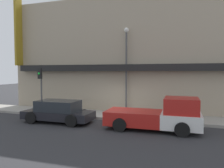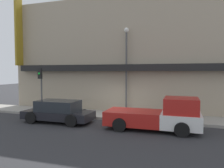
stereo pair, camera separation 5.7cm
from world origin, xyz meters
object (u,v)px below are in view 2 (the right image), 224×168
at_px(parked_car, 58,111).
at_px(fire_hydrant, 132,112).
at_px(pickup_truck, 159,116).
at_px(street_lamp, 126,61).
at_px(traffic_light, 41,82).

height_order(parked_car, fire_hydrant, parked_car).
distance_m(pickup_truck, parked_car, 6.34).
xyz_separation_m(pickup_truck, parked_car, (-6.34, 0.00, -0.11)).
distance_m(fire_hydrant, street_lamp, 3.96).
bearing_deg(parked_car, pickup_truck, -2.00).
xyz_separation_m(parked_car, traffic_light, (-2.71, 1.96, 1.79)).
height_order(parked_car, street_lamp, street_lamp).
distance_m(parked_car, traffic_light, 3.79).
xyz_separation_m(fire_hydrant, street_lamp, (-0.80, 1.44, 3.60)).
bearing_deg(street_lamp, pickup_truck, -53.26).
relative_size(parked_car, street_lamp, 0.71).
relative_size(parked_car, fire_hydrant, 7.57).
bearing_deg(traffic_light, pickup_truck, -12.24).
bearing_deg(traffic_light, fire_hydrant, 2.64).
relative_size(pickup_truck, fire_hydrant, 8.68).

